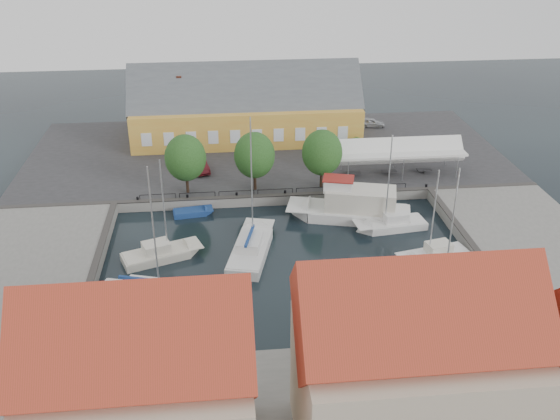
% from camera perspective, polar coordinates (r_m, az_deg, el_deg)
% --- Properties ---
extents(ground, '(140.00, 140.00, 0.00)m').
position_cam_1_polar(ground, '(55.48, 0.64, -4.15)').
color(ground, black).
rests_on(ground, ground).
extents(north_quay, '(56.00, 26.00, 1.00)m').
position_cam_1_polar(north_quay, '(75.87, -1.33, 5.06)').
color(north_quay, '#2D2D30').
rests_on(north_quay, ground).
extents(west_quay, '(12.00, 24.00, 1.00)m').
position_cam_1_polar(west_quay, '(55.72, -22.32, -5.65)').
color(west_quay, slate).
rests_on(west_quay, ground).
extents(east_quay, '(12.00, 24.00, 1.00)m').
position_cam_1_polar(east_quay, '(59.94, 22.30, -3.29)').
color(east_quay, slate).
rests_on(east_quay, ground).
extents(quay_edge_fittings, '(56.00, 24.72, 0.40)m').
position_cam_1_polar(quay_edge_fittings, '(59.08, 0.15, -0.92)').
color(quay_edge_fittings, '#383533').
rests_on(quay_edge_fittings, north_quay).
extents(warehouse, '(28.56, 14.00, 9.55)m').
position_cam_1_polar(warehouse, '(79.45, -3.58, 9.03)').
color(warehouse, gold).
rests_on(warehouse, north_quay).
extents(tent_canopy, '(14.00, 4.00, 2.83)m').
position_cam_1_polar(tent_canopy, '(69.40, 10.88, 5.29)').
color(tent_canopy, silver).
rests_on(tent_canopy, north_quay).
extents(quay_trees, '(18.20, 4.20, 6.30)m').
position_cam_1_polar(quay_trees, '(63.92, -2.35, 5.03)').
color(quay_trees, black).
rests_on(quay_trees, north_quay).
extents(car_silver, '(3.84, 2.00, 1.25)m').
position_cam_1_polar(car_silver, '(84.62, 8.32, 7.91)').
color(car_silver, '#A7AAAF').
rests_on(car_silver, north_quay).
extents(car_red, '(2.65, 4.68, 1.46)m').
position_cam_1_polar(car_red, '(70.42, -7.43, 4.15)').
color(car_red, maroon).
rests_on(car_red, north_quay).
extents(center_sailboat, '(5.02, 9.82, 13.01)m').
position_cam_1_polar(center_sailboat, '(55.55, -2.66, -3.70)').
color(center_sailboat, silver).
rests_on(center_sailboat, ground).
extents(trawler, '(12.59, 6.58, 5.00)m').
position_cam_1_polar(trawler, '(61.74, 6.75, 0.12)').
color(trawler, silver).
rests_on(trawler, ground).
extents(east_boat_a, '(7.19, 3.14, 10.09)m').
position_cam_1_polar(east_boat_a, '(60.73, 10.17, -1.41)').
color(east_boat_a, silver).
rests_on(east_boat_a, ground).
extents(east_boat_b, '(6.82, 3.53, 9.24)m').
position_cam_1_polar(east_boat_b, '(56.31, 13.98, -4.22)').
color(east_boat_b, silver).
rests_on(east_boat_b, ground).
extents(east_boat_c, '(6.25, 9.23, 11.41)m').
position_cam_1_polar(east_boat_c, '(51.36, 14.58, -7.57)').
color(east_boat_c, silver).
rests_on(east_boat_c, ground).
extents(west_boat_b, '(7.36, 4.66, 9.81)m').
position_cam_1_polar(west_boat_b, '(55.88, -10.89, -4.13)').
color(west_boat_b, beige).
rests_on(west_boat_b, ground).
extents(west_boat_d, '(9.44, 5.29, 12.14)m').
position_cam_1_polar(west_boat_d, '(50.47, -11.84, -7.89)').
color(west_boat_d, silver).
rests_on(west_boat_d, ground).
extents(launch_sw, '(5.16, 2.09, 0.98)m').
position_cam_1_polar(launch_sw, '(46.71, -14.78, -11.73)').
color(launch_sw, silver).
rests_on(launch_sw, ground).
extents(launch_nw, '(4.13, 2.09, 0.88)m').
position_cam_1_polar(launch_nw, '(63.04, -8.02, -0.32)').
color(launch_nw, navy).
rests_on(launch_nw, ground).
extents(townhouses, '(36.30, 8.50, 12.00)m').
position_cam_1_polar(townhouses, '(33.86, 8.72, -15.57)').
color(townhouses, '#B6A38C').
rests_on(townhouses, south_bank).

